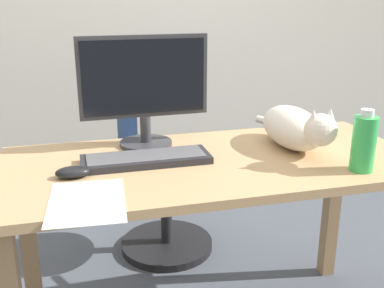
{
  "coord_description": "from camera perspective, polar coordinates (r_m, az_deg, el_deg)",
  "views": [
    {
      "loc": [
        -0.46,
        -1.45,
        1.3
      ],
      "look_at": [
        -0.07,
        0.01,
        0.8
      ],
      "focal_mm": 43.22,
      "sensor_mm": 36.0,
      "label": 1
    }
  ],
  "objects": [
    {
      "name": "monitor",
      "position": [
        1.72,
        -5.92,
        7.03
      ],
      "size": [
        0.48,
        0.2,
        0.41
      ],
      "color": "#333338",
      "rests_on": "desk"
    },
    {
      "name": "water_bottle",
      "position": [
        1.59,
        20.44,
        0.14
      ],
      "size": [
        0.08,
        0.08,
        0.21
      ],
      "color": "green",
      "rests_on": "desk"
    },
    {
      "name": "cat",
      "position": [
        1.76,
        12.56,
        2.01
      ],
      "size": [
        0.2,
        0.61,
        0.2
      ],
      "color": "silver",
      "rests_on": "desk"
    },
    {
      "name": "paper_sheet",
      "position": [
        1.33,
        -12.86,
        -6.94
      ],
      "size": [
        0.23,
        0.31,
        0.0
      ],
      "primitive_type": "cube",
      "rotation": [
        0.0,
        0.0,
        -0.07
      ],
      "color": "white",
      "rests_on": "desk"
    },
    {
      "name": "keyboard",
      "position": [
        1.59,
        -5.69,
        -1.83
      ],
      "size": [
        0.44,
        0.15,
        0.03
      ],
      "color": "#232328",
      "rests_on": "desk"
    },
    {
      "name": "desk",
      "position": [
        1.66,
        2.53,
        -5.56
      ],
      "size": [
        1.46,
        0.66,
        0.74
      ],
      "color": "tan",
      "rests_on": "ground_plane"
    },
    {
      "name": "computer_mouse",
      "position": [
        1.51,
        -14.48,
        -3.37
      ],
      "size": [
        0.11,
        0.06,
        0.04
      ],
      "primitive_type": "ellipsoid",
      "color": "black",
      "rests_on": "desk"
    },
    {
      "name": "office_chair",
      "position": [
        2.35,
        -4.48,
        -4.08
      ],
      "size": [
        0.48,
        0.48,
        0.94
      ],
      "color": "black",
      "rests_on": "ground_plane"
    }
  ]
}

